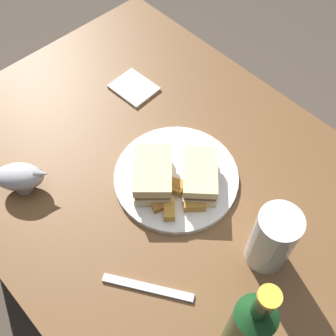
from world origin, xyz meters
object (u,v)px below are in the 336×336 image
fork (148,288)px  gravy_boat (20,177)px  plate (176,177)px  sandwich_half_left (153,175)px  napkin (134,88)px  cider_bottle (249,328)px  pint_glass (271,242)px  sandwich_half_right (200,176)px

fork → gravy_boat: bearing=154.0°
plate → sandwich_half_left: (0.02, 0.05, 0.04)m
plate → napkin: plate is taller
plate → sandwich_half_left: 0.07m
napkin → fork: (-0.42, 0.32, -0.00)m
sandwich_half_left → gravy_boat: size_ratio=1.17×
sandwich_half_left → cider_bottle: size_ratio=0.51×
pint_glass → gravy_boat: size_ratio=1.30×
sandwich_half_right → gravy_boat: same height
plate → sandwich_half_left: size_ratio=1.96×
napkin → gravy_boat: bearing=99.6°
sandwich_half_left → pint_glass: bearing=-169.0°
napkin → plate: bearing=158.0°
pint_glass → cider_bottle: 0.18m
napkin → fork: bearing=142.3°
sandwich_half_left → fork: bearing=135.1°
pint_glass → napkin: size_ratio=1.43×
pint_glass → napkin: (0.53, -0.11, -0.06)m
pint_glass → gravy_boat: bearing=29.4°
pint_glass → fork: size_ratio=0.88×
plate → sandwich_half_right: (-0.05, -0.02, 0.04)m
sandwich_half_left → fork: sandwich_half_left is taller
sandwich_half_right → fork: size_ratio=0.76×
sandwich_half_left → gravy_boat: bearing=47.2°
cider_bottle → napkin: (0.60, -0.27, -0.11)m
sandwich_half_left → pint_glass: 0.28m
plate → napkin: 0.30m
cider_bottle → plate: bearing=-25.9°
gravy_boat → cider_bottle: bearing=-169.4°
gravy_boat → napkin: (0.06, -0.37, -0.04)m
pint_glass → gravy_boat: (0.47, 0.26, -0.03)m
plate → sandwich_half_right: size_ratio=2.04×
sandwich_half_right → napkin: sandwich_half_right is taller
napkin → fork: 0.53m
gravy_boat → napkin: bearing=-80.4°
gravy_boat → cider_bottle: 0.56m
plate → gravy_boat: bearing=50.6°
fork → sandwich_half_left: bearing=101.6°
plate → sandwich_half_right: bearing=-154.8°
plate → pint_glass: size_ratio=1.77×
sandwich_half_left → cider_bottle: 0.37m
sandwich_half_left → napkin: (0.26, -0.16, -0.04)m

